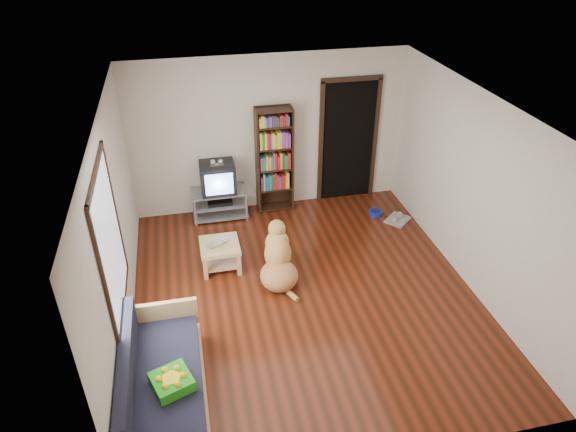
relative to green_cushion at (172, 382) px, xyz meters
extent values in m
plane|color=#561E0E|center=(1.75, 1.55, -0.48)|extent=(5.00, 5.00, 0.00)
plane|color=white|center=(1.75, 1.55, 2.12)|extent=(5.00, 5.00, 0.00)
plane|color=beige|center=(1.75, 4.05, 0.82)|extent=(4.50, 0.00, 4.50)
plane|color=beige|center=(1.75, -0.95, 0.82)|extent=(4.50, 0.00, 4.50)
plane|color=beige|center=(-0.50, 1.55, 0.82)|extent=(0.00, 5.00, 5.00)
plane|color=beige|center=(4.00, 1.55, 0.82)|extent=(0.00, 5.00, 5.00)
cube|color=green|center=(0.00, 0.00, 0.00)|extent=(0.47, 0.47, 0.12)
imported|color=silver|center=(0.71, 2.38, -0.07)|extent=(0.39, 0.35, 0.03)
cylinder|color=navy|center=(3.41, 3.30, -0.44)|extent=(0.22, 0.22, 0.08)
cube|color=gray|center=(3.71, 3.05, -0.47)|extent=(0.51, 0.50, 0.03)
cube|color=white|center=(-0.48, 1.05, 1.02)|extent=(0.02, 1.30, 1.60)
cube|color=black|center=(-0.48, 1.05, 1.84)|extent=(0.03, 1.42, 0.06)
cube|color=black|center=(-0.48, 1.05, 0.20)|extent=(0.03, 1.42, 0.06)
cube|color=black|center=(-0.48, 0.35, 1.02)|extent=(0.03, 0.06, 1.70)
cube|color=black|center=(-0.48, 1.75, 1.02)|extent=(0.03, 0.06, 1.70)
cube|color=black|center=(3.10, 4.04, 0.57)|extent=(0.90, 0.02, 2.10)
cube|color=black|center=(2.62, 4.02, 0.57)|extent=(0.07, 0.05, 2.14)
cube|color=black|center=(3.58, 4.02, 0.57)|extent=(0.07, 0.05, 2.14)
cube|color=black|center=(3.10, 4.02, 1.65)|extent=(1.03, 0.05, 0.07)
cube|color=#99999E|center=(0.85, 3.80, 0.00)|extent=(0.90, 0.45, 0.04)
cube|color=#99999E|center=(0.85, 3.80, -0.23)|extent=(0.86, 0.42, 0.03)
cube|color=#99999E|center=(0.85, 3.80, -0.42)|extent=(0.90, 0.45, 0.04)
cylinder|color=#99999E|center=(0.43, 3.60, -0.23)|extent=(0.04, 0.04, 0.50)
cylinder|color=#99999E|center=(1.27, 3.60, -0.23)|extent=(0.04, 0.04, 0.50)
cylinder|color=#99999E|center=(0.43, 4.00, -0.23)|extent=(0.04, 0.04, 0.50)
cylinder|color=#99999E|center=(1.27, 4.00, -0.23)|extent=(0.04, 0.04, 0.50)
cube|color=black|center=(0.85, 3.80, -0.18)|extent=(0.40, 0.30, 0.07)
cube|color=black|center=(0.85, 3.80, 0.26)|extent=(0.55, 0.48, 0.48)
cube|color=black|center=(0.85, 4.00, 0.26)|extent=(0.40, 0.14, 0.36)
cube|color=#8CBFF2|center=(0.85, 3.56, 0.26)|extent=(0.44, 0.02, 0.36)
cube|color=silver|center=(0.85, 3.75, 0.51)|extent=(0.20, 0.07, 0.02)
sphere|color=silver|center=(0.79, 3.75, 0.55)|extent=(0.09, 0.09, 0.09)
sphere|color=silver|center=(0.91, 3.75, 0.55)|extent=(0.09, 0.09, 0.09)
cube|color=black|center=(1.52, 3.89, 0.42)|extent=(0.03, 0.30, 1.80)
cube|color=black|center=(2.08, 3.89, 0.42)|extent=(0.03, 0.30, 1.80)
cube|color=black|center=(1.80, 4.03, 0.42)|extent=(0.60, 0.02, 1.80)
cube|color=black|center=(1.80, 3.89, -0.45)|extent=(0.56, 0.28, 0.02)
cube|color=black|center=(1.80, 3.89, -0.08)|extent=(0.56, 0.28, 0.03)
cube|color=black|center=(1.80, 3.89, 0.29)|extent=(0.56, 0.28, 0.02)
cube|color=black|center=(1.80, 3.89, 0.66)|extent=(0.56, 0.28, 0.02)
cube|color=black|center=(1.80, 3.89, 1.03)|extent=(0.56, 0.28, 0.02)
cube|color=black|center=(1.80, 3.89, 1.29)|extent=(0.56, 0.28, 0.02)
cube|color=tan|center=(-0.08, 0.15, -0.37)|extent=(0.80, 1.80, 0.22)
cube|color=#1E1E2D|center=(-0.08, 0.15, -0.15)|extent=(0.74, 1.74, 0.18)
cube|color=#1E1E2D|center=(-0.42, 0.15, 0.12)|extent=(0.12, 1.74, 0.40)
cube|color=tan|center=(-0.08, 1.01, 0.02)|extent=(0.80, 0.06, 0.30)
cube|color=tan|center=(0.71, 2.41, -0.11)|extent=(0.55, 0.55, 0.06)
cube|color=tan|center=(0.71, 2.41, -0.38)|extent=(0.45, 0.45, 0.03)
cube|color=tan|center=(0.48, 2.17, -0.31)|extent=(0.06, 0.06, 0.34)
cube|color=tan|center=(0.95, 2.17, -0.31)|extent=(0.06, 0.06, 0.34)
cube|color=tan|center=(0.48, 2.64, -0.31)|extent=(0.06, 0.06, 0.34)
cube|color=tan|center=(0.95, 2.64, -0.31)|extent=(0.06, 0.06, 0.34)
ellipsoid|color=#B57745|center=(1.45, 1.82, -0.32)|extent=(0.59, 0.63, 0.39)
ellipsoid|color=tan|center=(1.48, 2.03, -0.11)|extent=(0.43, 0.46, 0.51)
ellipsoid|color=tan|center=(1.49, 2.13, 0.02)|extent=(0.37, 0.34, 0.36)
ellipsoid|color=#B68646|center=(1.50, 2.19, 0.21)|extent=(0.27, 0.29, 0.23)
ellipsoid|color=tan|center=(1.52, 2.32, 0.19)|extent=(0.12, 0.21, 0.09)
sphere|color=black|center=(1.53, 2.41, 0.19)|extent=(0.05, 0.05, 0.05)
ellipsoid|color=#B47C45|center=(1.41, 2.16, 0.20)|extent=(0.07, 0.08, 0.16)
ellipsoid|color=tan|center=(1.58, 2.14, 0.20)|extent=(0.07, 0.08, 0.16)
cylinder|color=#BF8849|center=(1.42, 2.25, -0.27)|extent=(0.10, 0.14, 0.42)
cylinder|color=tan|center=(1.58, 2.22, -0.27)|extent=(0.10, 0.14, 0.42)
sphere|color=#BB8D47|center=(1.43, 2.30, -0.46)|extent=(0.11, 0.11, 0.11)
sphere|color=#B88947|center=(1.59, 2.28, -0.46)|extent=(0.11, 0.11, 0.11)
cylinder|color=#B47E45|center=(1.55, 1.58, -0.45)|extent=(0.21, 0.36, 0.09)
camera|label=1|loc=(0.38, -3.62, 4.05)|focal=32.00mm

